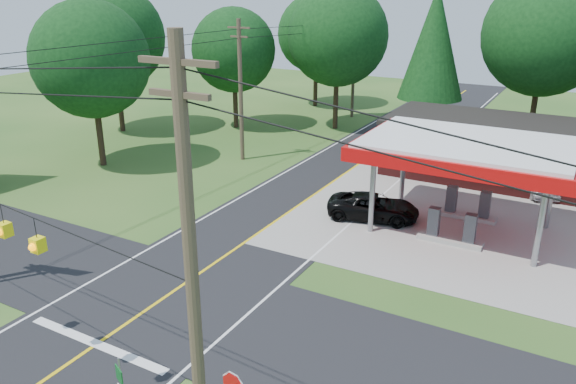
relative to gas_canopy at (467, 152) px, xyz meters
The scene contains 12 objects.
ground 16.38m from the gas_canopy, 124.70° to the right, with size 120.00×120.00×0.00m, color #2A541D.
main_highway 16.37m from the gas_canopy, 124.70° to the right, with size 8.00×120.00×0.02m, color black.
cross_road 16.37m from the gas_canopy, 124.70° to the right, with size 70.00×7.00×0.02m, color black.
lane_center_yellow 16.37m from the gas_canopy, 124.70° to the right, with size 0.15×110.00×0.00m, color yellow.
gas_canopy is the anchor object (origin of this frame).
convenience_store 10.31m from the gas_canopy, 84.28° to the left, with size 16.40×7.55×3.80m.
utility_pole_near_right 20.13m from the gas_canopy, 94.29° to the right, with size 1.80×0.30×11.50m.
utility_pole_far_left 17.74m from the gas_canopy, 163.61° to the left, with size 1.80×0.30×10.00m.
utility_pole_north 26.92m from the gas_canopy, 125.17° to the left, with size 0.30×0.30×9.50m.
treeline_backdrop 14.09m from the gas_canopy, 126.61° to the left, with size 70.27×51.59×13.30m.
suv_car 5.81m from the gas_canopy, 169.40° to the right, with size 4.97×4.97×1.38m, color black.
sedan_car 9.25m from the gas_canopy, 69.44° to the left, with size 4.21×4.21×1.43m, color silver.
Camera 1 is at (14.35, -15.11, 12.24)m, focal length 35.00 mm.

